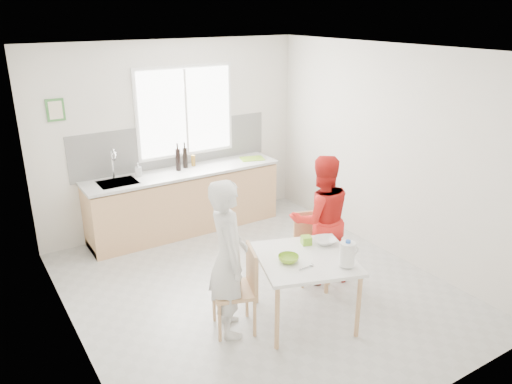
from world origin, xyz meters
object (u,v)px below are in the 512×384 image
bowl_green (288,259)px  milk_jug (348,254)px  wine_bottle_a (178,159)px  chair_left (240,286)px  chair_far (311,243)px  wine_bottle_b (185,158)px  dining_table (306,264)px  bowl_white (325,241)px  person_white (228,258)px  person_red (321,219)px

bowl_green → milk_jug: size_ratio=0.79×
bowl_green → wine_bottle_a: wine_bottle_a is taller
chair_left → wine_bottle_a: 2.67m
chair_far → wine_bottle_b: wine_bottle_b is taller
dining_table → bowl_white: (0.36, 0.14, 0.10)m
bowl_white → milk_jug: milk_jug is taller
dining_table → person_white: size_ratio=0.74×
chair_left → chair_far: (1.24, 0.44, -0.04)m
bowl_white → milk_jug: bearing=-106.1°
person_red → milk_jug: bearing=83.5°
chair_left → wine_bottle_a: bearing=-172.3°
person_white → wine_bottle_b: 2.70m
person_white → dining_table: bearing=-90.0°
milk_jug → bowl_green: bearing=156.4°
person_white → milk_jug: (0.97, -0.62, 0.06)m
dining_table → milk_jug: 0.48m
person_white → bowl_green: 0.60m
bowl_green → wine_bottle_b: bearing=86.1°
milk_jug → wine_bottle_b: size_ratio=0.88×
wine_bottle_a → wine_bottle_b: size_ratio=1.07×
person_red → bowl_white: person_red is taller
wine_bottle_b → dining_table: bearing=-89.7°
chair_left → milk_jug: milk_jug is taller
dining_table → milk_jug: (0.22, -0.37, 0.22)m
dining_table → chair_left: 0.70m
person_white → person_red: (1.42, 0.32, -0.03)m
chair_far → wine_bottle_a: wine_bottle_a is taller
chair_far → person_white: 1.45m
wine_bottle_b → person_red: bearing=-73.4°
dining_table → wine_bottle_a: (-0.15, 2.77, 0.43)m
dining_table → bowl_white: bowl_white is taller
chair_left → person_white: person_white is taller
bowl_white → wine_bottle_a: (-0.52, 2.63, 0.33)m
dining_table → person_white: person_white is taller
person_white → person_red: bearing=-58.5°
dining_table → chair_far: 0.91m
dining_table → person_white: (-0.75, 0.26, 0.16)m
bowl_green → bowl_white: bowl_green is taller
chair_far → bowl_green: bearing=-122.5°
chair_left → bowl_green: 0.55m
dining_table → chair_left: size_ratio=1.34×
dining_table → wine_bottle_b: 2.87m
dining_table → wine_bottle_b: wine_bottle_b is taller
chair_far → bowl_white: bearing=-95.1°
chair_left → person_red: bearing=124.0°
chair_far → milk_jug: size_ratio=3.12×
bowl_white → chair_far: bearing=66.2°
chair_left → bowl_white: bearing=104.3°
dining_table → chair_far: chair_far is taller
chair_left → bowl_white: chair_left is taller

